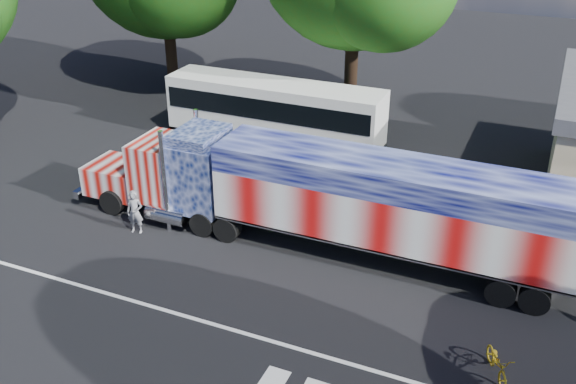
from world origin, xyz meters
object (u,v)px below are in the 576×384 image
at_px(semi_truck, 325,196).
at_px(woman, 135,212).
at_px(bicycle, 497,363).
at_px(coach_bus, 274,113).

relative_size(semi_truck, woman, 11.06).
height_order(semi_truck, bicycle, semi_truck).
bearing_deg(coach_bus, semi_truck, -55.03).
xyz_separation_m(coach_bus, bicycle, (12.84, -12.97, -1.27)).
bearing_deg(semi_truck, coach_bus, 124.97).
distance_m(semi_truck, woman, 7.55).
distance_m(coach_bus, bicycle, 18.29).
relative_size(woman, bicycle, 1.09).
xyz_separation_m(semi_truck, woman, (-7.19, -1.92, -1.28)).
bearing_deg(semi_truck, woman, -165.08).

